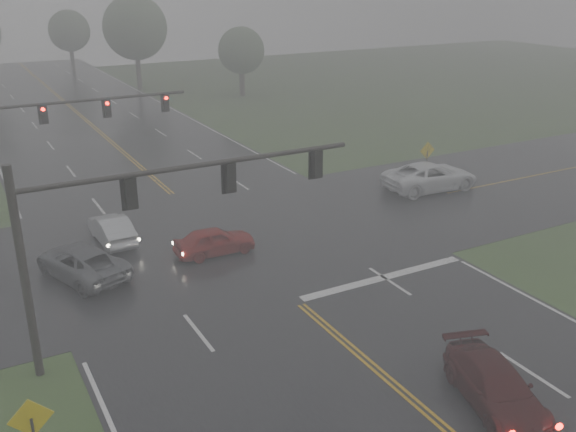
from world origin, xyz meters
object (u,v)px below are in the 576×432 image
sedan_maroon (493,405)px  car_grey (84,277)px  sedan_red (215,254)px  pickup_white (429,189)px  signal_gantry_far (47,126)px  sedan_silver (113,242)px  signal_gantry_near (134,214)px

sedan_maroon → car_grey: size_ratio=0.91×
sedan_red → pickup_white: (15.66, 2.68, 0.00)m
signal_gantry_far → pickup_white: bearing=-21.2°
pickup_white → sedan_silver: bearing=89.8°
signal_gantry_far → sedan_silver: bearing=-78.5°
signal_gantry_far → sedan_maroon: bearing=-71.5°
sedan_maroon → sedan_silver: size_ratio=1.12×
sedan_silver → car_grey: (-2.18, -3.37, 0.00)m
sedan_red → signal_gantry_far: bearing=27.2°
sedan_red → car_grey: bearing=86.1°
car_grey → sedan_silver: bearing=-142.0°
sedan_maroon → sedan_red: size_ratio=1.19×
car_grey → pickup_white: bearing=166.6°
signal_gantry_near → signal_gantry_far: 17.24m
sedan_silver → car_grey: car_grey is taller
sedan_red → signal_gantry_far: (-5.41, 10.88, 4.75)m
pickup_white → signal_gantry_far: bearing=72.0°
sedan_silver → signal_gantry_far: signal_gantry_far is taller
signal_gantry_near → sedan_silver: bearing=82.3°
sedan_maroon → car_grey: (-9.40, 15.52, 0.00)m
car_grey → signal_gantry_near: bearing=77.4°
sedan_maroon → pickup_white: (12.43, 17.71, 0.00)m
sedan_red → car_grey: car_grey is taller
pickup_white → signal_gantry_far: 23.10m
pickup_white → signal_gantry_near: signal_gantry_near is taller
pickup_white → signal_gantry_far: signal_gantry_far is taller
sedan_silver → signal_gantry_far: size_ratio=0.35×
sedan_maroon → signal_gantry_near: 13.26m
car_grey → signal_gantry_far: bearing=-113.3°
sedan_silver → signal_gantry_far: bearing=-80.9°
car_grey → signal_gantry_near: 8.62m
sedan_maroon → sedan_silver: 20.22m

